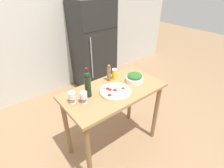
# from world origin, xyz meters

# --- Properties ---
(ground_plane) EXTENTS (14.00, 14.00, 0.00)m
(ground_plane) POSITION_xyz_m (0.00, 0.00, 0.00)
(ground_plane) COLOR #9E7A56
(wall_back) EXTENTS (6.40, 0.08, 2.60)m
(wall_back) POSITION_xyz_m (-0.00, 1.89, 1.30)
(wall_back) COLOR silver
(wall_back) RESTS_ON ground_plane
(refrigerator) EXTENTS (0.73, 0.66, 1.73)m
(refrigerator) POSITION_xyz_m (0.72, 1.53, 0.87)
(refrigerator) COLOR black
(refrigerator) RESTS_ON ground_plane
(prep_counter) EXTENTS (1.20, 0.63, 0.92)m
(prep_counter) POSITION_xyz_m (0.00, 0.00, 0.77)
(prep_counter) COLOR #A87A4C
(prep_counter) RESTS_ON ground_plane
(wine_bottle) EXTENTS (0.07, 0.07, 0.34)m
(wine_bottle) POSITION_xyz_m (-0.29, 0.07, 1.08)
(wine_bottle) COLOR black
(wine_bottle) RESTS_ON prep_counter
(wine_glass_near) EXTENTS (0.07, 0.07, 0.13)m
(wine_glass_near) POSITION_xyz_m (-0.39, 0.00, 1.01)
(wine_glass_near) COLOR silver
(wine_glass_near) RESTS_ON prep_counter
(wine_glass_far) EXTENTS (0.07, 0.07, 0.13)m
(wine_glass_far) POSITION_xyz_m (-0.49, 0.07, 1.01)
(wine_glass_far) COLOR silver
(wine_glass_far) RESTS_ON prep_counter
(pepper_mill) EXTENTS (0.05, 0.05, 0.22)m
(pepper_mill) POSITION_xyz_m (0.08, 0.20, 1.03)
(pepper_mill) COLOR olive
(pepper_mill) RESTS_ON prep_counter
(salad_bowl) EXTENTS (0.21, 0.21, 0.12)m
(salad_bowl) POSITION_xyz_m (0.31, -0.02, 0.98)
(salad_bowl) COLOR white
(salad_bowl) RESTS_ON prep_counter
(homemade_pizza) EXTENTS (0.36, 0.36, 0.03)m
(homemade_pizza) POSITION_xyz_m (-0.02, -0.06, 0.94)
(homemade_pizza) COLOR beige
(homemade_pizza) RESTS_ON prep_counter
(salt_canister) EXTENTS (0.07, 0.07, 0.14)m
(salt_canister) POSITION_xyz_m (0.16, 0.19, 0.99)
(salt_canister) COLOR yellow
(salt_canister) RESTS_ON prep_counter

